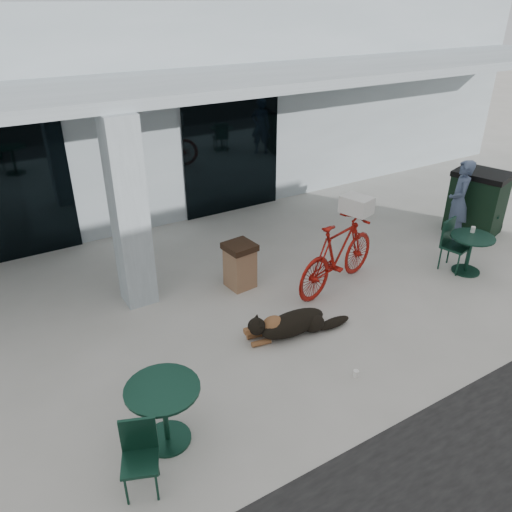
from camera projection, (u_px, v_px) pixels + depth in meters
ground at (289, 342)px, 7.44m from camera, size 80.00×80.00×0.00m
building at (104, 98)px, 12.83m from camera, size 22.00×7.00×4.50m
storefront_glass_right at (232, 155)px, 11.41m from camera, size 2.40×0.06×2.70m
column at (129, 215)px, 7.77m from camera, size 0.50×0.50×3.12m
overhang at (177, 85)px, 8.68m from camera, size 22.00×2.80×0.18m
bicycle at (338, 254)px, 8.59m from camera, size 2.19×1.13×1.27m
laundry_basket at (357, 205)px, 8.52m from camera, size 0.49×0.58×0.30m
dog at (293, 322)px, 7.53m from camera, size 1.33×0.63×0.43m
cup_near_dog at (356, 374)px, 6.76m from camera, size 0.09×0.09×0.10m
cafe_table_near at (165, 415)px, 5.63m from camera, size 1.06×1.06×0.79m
cafe_chair_near at (140, 462)px, 5.04m from camera, size 0.50×0.52×0.83m
cafe_table_far at (469, 254)px, 9.18m from camera, size 0.88×0.88×0.73m
cafe_chair_far_a at (456, 246)px, 9.21m from camera, size 0.53×0.56×0.96m
cafe_chair_far_b at (488, 212)px, 10.59m from camera, size 0.68×0.67×1.04m
person at (459, 202)px, 10.15m from camera, size 0.74×0.74×1.73m
cup_on_table at (473, 230)px, 9.14m from camera, size 0.09×0.09×0.11m
trash_receptacle at (240, 265)px, 8.70m from camera, size 0.53×0.53×0.83m
wheeled_bin at (477, 202)px, 10.64m from camera, size 1.09×1.25×1.35m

